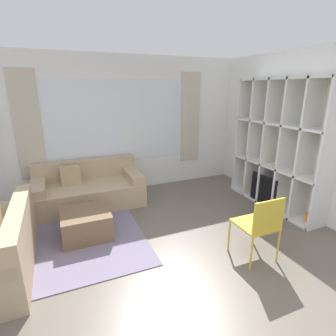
% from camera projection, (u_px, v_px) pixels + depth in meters
% --- Properties ---
extents(ground_plane, '(16.00, 16.00, 0.00)m').
position_uv_depth(ground_plane, '(198.00, 300.00, 2.69)').
color(ground_plane, '#665B51').
extents(wall_back, '(6.38, 0.11, 2.70)m').
position_uv_depth(wall_back, '(118.00, 126.00, 5.23)').
color(wall_back, white).
rests_on(wall_back, ground_plane).
extents(wall_right, '(0.07, 4.51, 2.70)m').
position_uv_depth(wall_right, '(283.00, 130.00, 4.73)').
color(wall_right, white).
rests_on(wall_right, ground_plane).
extents(area_rug, '(2.11, 2.31, 0.01)m').
position_uv_depth(area_rug, '(67.00, 236.00, 3.83)').
color(area_rug, slate).
rests_on(area_rug, ground_plane).
extents(shelving_unit, '(0.42, 1.91, 2.25)m').
position_uv_depth(shelving_unit, '(280.00, 147.00, 4.57)').
color(shelving_unit, silver).
rests_on(shelving_unit, ground_plane).
extents(couch_main, '(1.89, 0.95, 0.77)m').
position_uv_depth(couch_main, '(89.00, 190.00, 4.82)').
color(couch_main, tan).
rests_on(couch_main, ground_plane).
extents(ottoman, '(0.68, 0.68, 0.39)m').
position_uv_depth(ottoman, '(86.00, 224.00, 3.81)').
color(ottoman, brown).
rests_on(ottoman, ground_plane).
extents(folding_chair, '(0.44, 0.46, 0.86)m').
position_uv_depth(folding_chair, '(260.00, 223.00, 3.17)').
color(folding_chair, gold).
rests_on(folding_chair, ground_plane).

